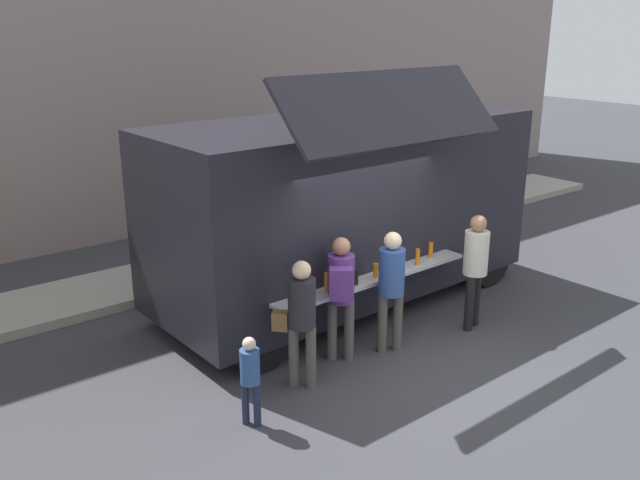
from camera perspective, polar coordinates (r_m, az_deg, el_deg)
ground_plane at (r=9.48m, az=7.07°, el=-9.73°), size 60.00×60.00×0.00m
curb_strip at (r=11.63m, az=-22.16°, el=-5.17°), size 28.00×1.60×0.15m
building_behind at (r=14.83m, az=-24.73°, el=14.71°), size 32.00×2.40×7.88m
food_truck_main at (r=10.68m, az=2.13°, el=2.95°), size 6.20×3.31×3.76m
trash_bin at (r=15.00m, az=6.95°, el=2.90°), size 0.60×0.60×1.02m
customer_front_ordering at (r=9.23m, az=6.00°, el=-3.46°), size 0.35×0.35×1.72m
customer_mid_with_backpack at (r=8.90m, az=1.76°, el=-3.99°), size 0.52×0.55×1.73m
customer_rear_waiting at (r=8.32m, az=-1.63°, el=-6.17°), size 0.46×0.50×1.66m
customer_extra_browsing at (r=10.13m, az=12.89°, el=-1.79°), size 0.35×0.35×1.74m
child_near_queue at (r=7.73m, az=-5.87°, el=-11.05°), size 0.22×0.22×1.09m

